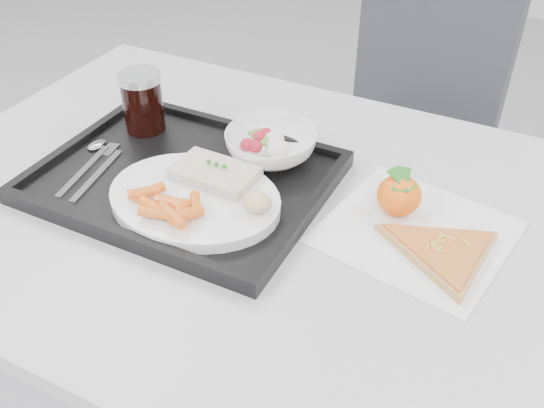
% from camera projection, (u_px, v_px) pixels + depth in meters
% --- Properties ---
extents(table, '(1.20, 0.80, 0.75)m').
position_uv_depth(table, '(272.00, 239.00, 0.98)').
color(table, silver).
rests_on(table, ground).
extents(chair, '(0.52, 0.52, 0.93)m').
position_uv_depth(chair, '(409.00, 127.00, 1.55)').
color(chair, '#33343B').
rests_on(chair, ground).
extents(tray, '(0.45, 0.35, 0.03)m').
position_uv_depth(tray, '(184.00, 179.00, 0.98)').
color(tray, black).
rests_on(tray, table).
extents(dinner_plate, '(0.27, 0.27, 0.02)m').
position_uv_depth(dinner_plate, '(195.00, 199.00, 0.91)').
color(dinner_plate, white).
rests_on(dinner_plate, tray).
extents(fish_fillet, '(0.13, 0.08, 0.02)m').
position_uv_depth(fish_fillet, '(215.00, 173.00, 0.93)').
color(fish_fillet, beige).
rests_on(fish_fillet, dinner_plate).
extents(bread_roll, '(0.05, 0.05, 0.03)m').
position_uv_depth(bread_roll, '(257.00, 202.00, 0.86)').
color(bread_roll, tan).
rests_on(bread_roll, dinner_plate).
extents(salad_bowl, '(0.15, 0.15, 0.05)m').
position_uv_depth(salad_bowl, '(271.00, 145.00, 1.00)').
color(salad_bowl, white).
rests_on(salad_bowl, tray).
extents(cola_glass, '(0.07, 0.07, 0.11)m').
position_uv_depth(cola_glass, '(142.00, 101.00, 1.06)').
color(cola_glass, black).
rests_on(cola_glass, tray).
extents(cutlery, '(0.09, 0.17, 0.01)m').
position_uv_depth(cutlery, '(94.00, 161.00, 1.00)').
color(cutlery, silver).
rests_on(cutlery, tray).
extents(napkin, '(0.29, 0.28, 0.00)m').
position_uv_depth(napkin, '(416.00, 232.00, 0.88)').
color(napkin, white).
rests_on(napkin, table).
extents(tangerine, '(0.08, 0.08, 0.07)m').
position_uv_depth(tangerine, '(399.00, 195.00, 0.90)').
color(tangerine, '#FF9F17').
rests_on(tangerine, napkin).
extents(pizza_slice, '(0.23, 0.23, 0.02)m').
position_uv_depth(pizza_slice, '(443.00, 251.00, 0.84)').
color(pizza_slice, tan).
rests_on(pizza_slice, napkin).
extents(carrot_pile, '(0.13, 0.08, 0.02)m').
position_uv_depth(carrot_pile, '(170.00, 207.00, 0.86)').
color(carrot_pile, orange).
rests_on(carrot_pile, dinner_plate).
extents(salad_contents, '(0.08, 0.07, 0.03)m').
position_uv_depth(salad_contents, '(272.00, 145.00, 0.98)').
color(salad_contents, '#AC172A').
rests_on(salad_contents, salad_bowl).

